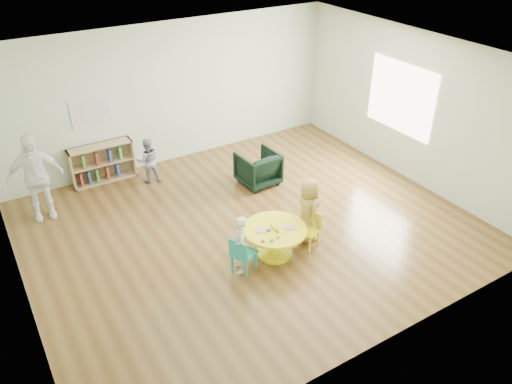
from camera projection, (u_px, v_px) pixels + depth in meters
room at (250, 122)px, 7.39m from camera, size 7.10×7.00×2.80m
activity_table at (275, 236)px, 7.55m from camera, size 0.97×0.97×0.53m
kid_chair_left at (242, 254)px, 7.22m from camera, size 0.42×0.42×0.59m
kid_chair_right at (309, 228)px, 7.78m from camera, size 0.40×0.40×0.58m
bookshelf at (101, 163)px, 9.54m from camera, size 1.20×0.30×0.75m
alphabet_poster at (91, 113)px, 9.13m from camera, size 0.74×0.01×0.54m
armchair at (258, 168)px, 9.44m from camera, size 0.73×0.75×0.65m
child_left at (240, 245)px, 7.16m from camera, size 0.33×0.39×0.92m
child_right at (308, 210)px, 7.81m from camera, size 0.42×0.57×1.08m
toddler at (148, 160)px, 9.44m from camera, size 0.50×0.43×0.90m
adult_caretaker at (35, 177)px, 8.23m from camera, size 0.94×0.46×1.54m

